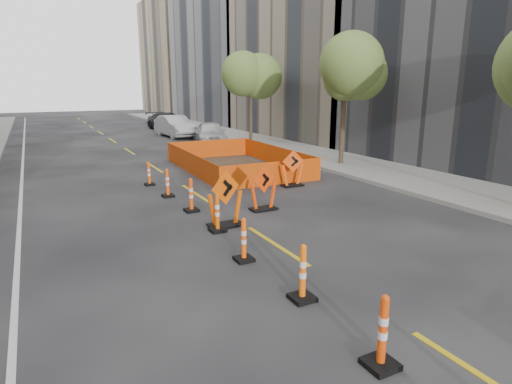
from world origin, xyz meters
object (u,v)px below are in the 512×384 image
channelizer_2 (383,332)px  chevron_sign_center (264,188)px  channelizer_8 (149,174)px  chevron_sign_left (225,199)px  channelizer_6 (191,195)px  channelizer_3 (303,272)px  parked_car_far (168,121)px  chevron_sign_right (293,168)px  channelizer_7 (168,183)px  parked_car_near (211,133)px  parked_car_mid (175,126)px  channelizer_5 (217,212)px  channelizer_4 (244,240)px

channelizer_2 → chevron_sign_center: (2.32, 7.80, 0.16)m
channelizer_8 → chevron_sign_left: chevron_sign_left is taller
channelizer_6 → chevron_sign_center: size_ratio=0.75×
channelizer_2 → channelizer_3: 2.18m
channelizer_8 → parked_car_far: bearing=71.9°
chevron_sign_right → channelizer_3: bearing=-105.5°
channelizer_7 → parked_car_near: parked_car_near is taller
parked_car_mid → parked_car_far: bearing=75.0°
channelizer_2 → parked_car_near: bearing=74.0°
chevron_sign_left → parked_car_far: chevron_sign_left is taller
channelizer_3 → chevron_sign_left: (0.46, 4.66, 0.26)m
channelizer_2 → chevron_sign_right: chevron_sign_right is taller
channelizer_2 → chevron_sign_right: 11.38m
channelizer_5 → chevron_sign_center: 2.49m
chevron_sign_left → parked_car_far: 28.71m
channelizer_3 → parked_car_far: parked_car_far is taller
chevron_sign_center → parked_car_mid: (3.60, 21.24, 0.11)m
channelizer_5 → parked_car_mid: parked_car_mid is taller
channelizer_7 → chevron_sign_right: bearing=-7.5°
channelizer_3 → parked_car_far: size_ratio=0.21×
chevron_sign_left → parked_car_near: chevron_sign_left is taller
channelizer_3 → chevron_sign_right: size_ratio=0.76×
channelizer_5 → channelizer_7: 4.36m
channelizer_3 → channelizer_8: channelizer_3 is taller
channelizer_8 → channelizer_5: bearing=-87.6°
channelizer_8 → parked_car_mid: bearing=69.4°
chevron_sign_left → parked_car_far: (6.46, 27.98, -0.06)m
channelizer_4 → chevron_sign_center: chevron_sign_center is taller
channelizer_7 → chevron_sign_left: (0.51, -4.05, 0.30)m
channelizer_3 → chevron_sign_left: chevron_sign_left is taller
channelizer_6 → parked_car_mid: bearing=74.3°
channelizer_7 → chevron_sign_right: (4.91, -0.65, 0.21)m
channelizer_6 → channelizer_4: bearing=-93.3°
parked_car_mid → chevron_sign_center: bearing=-103.9°
channelizer_2 → channelizer_7: 10.88m
channelizer_4 → channelizer_6: (0.25, 4.35, 0.03)m
chevron_sign_left → channelizer_3: bearing=-112.9°
channelizer_8 → parked_car_far: (7.10, 21.75, 0.28)m
channelizer_5 → chevron_sign_center: size_ratio=0.75×
channelizer_2 → channelizer_6: channelizer_2 is taller
channelizer_7 → channelizer_8: 2.18m
channelizer_2 → parked_car_far: size_ratio=0.22×
channelizer_5 → parked_car_mid: size_ratio=0.22×
channelizer_8 → parked_car_near: size_ratio=0.21×
channelizer_5 → channelizer_8: (-0.27, 6.53, -0.06)m
channelizer_2 → channelizer_5: bearing=88.3°
channelizer_6 → parked_car_far: bearing=75.3°
channelizer_8 → chevron_sign_left: size_ratio=0.59×
channelizer_3 → channelizer_8: 10.89m
channelizer_3 → chevron_sign_right: chevron_sign_right is taller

